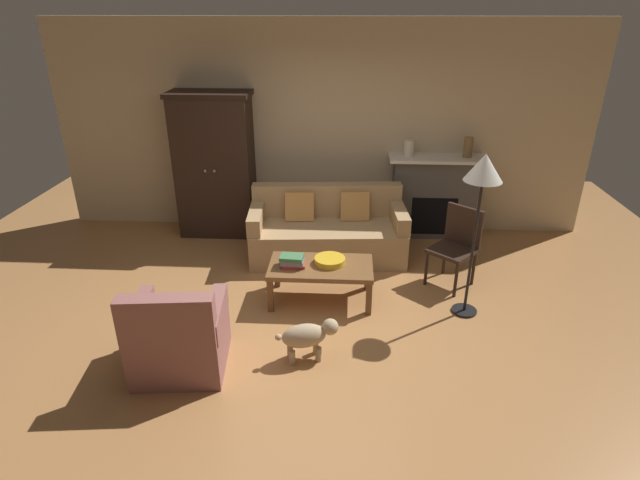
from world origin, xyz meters
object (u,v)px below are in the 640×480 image
object	(u,v)px
fruit_bowl	(330,261)
mantel_vase_bronze	(468,147)
floor_lamp	(483,178)
armchair_near_left	(179,338)
side_chair_wooden	(457,242)
fireplace	(433,196)
book_stack	(292,261)
dog	(308,336)
mantel_vase_cream	(409,148)
armoire	(215,165)
couch	(327,232)
coffee_table	(321,270)

from	to	relation	value
fruit_bowl	mantel_vase_bronze	world-z (taller)	mantel_vase_bronze
mantel_vase_bronze	floor_lamp	distance (m)	2.00
armchair_near_left	side_chair_wooden	distance (m)	3.17
fireplace	book_stack	distance (m)	2.54
mantel_vase_bronze	dog	size ratio (longest dim) A/B	0.46
mantel_vase_bronze	dog	xyz separation A→B (m)	(-1.87, -2.83, -1.00)
fireplace	mantel_vase_cream	bearing A→B (deg)	-177.30
mantel_vase_bronze	side_chair_wooden	world-z (taller)	mantel_vase_bronze
armoire	mantel_vase_bronze	size ratio (longest dim) A/B	7.49
armoire	couch	xyz separation A→B (m)	(1.55, -0.66, -0.65)
couch	mantel_vase_cream	world-z (taller)	mantel_vase_cream
armoire	dog	world-z (taller)	armoire
side_chair_wooden	book_stack	bearing A→B (deg)	-163.94
mantel_vase_bronze	side_chair_wooden	xyz separation A→B (m)	(-0.30, -1.33, -0.74)
fireplace	fruit_bowl	size ratio (longest dim) A/B	3.83
coffee_table	book_stack	bearing A→B (deg)	-171.79
fireplace	side_chair_wooden	xyz separation A→B (m)	(0.08, -1.35, -0.06)
book_stack	floor_lamp	size ratio (longest dim) A/B	0.16
side_chair_wooden	dog	distance (m)	2.19
book_stack	side_chair_wooden	xyz separation A→B (m)	(1.80, 0.52, 0.03)
armoire	coffee_table	world-z (taller)	armoire
mantel_vase_bronze	mantel_vase_cream	bearing A→B (deg)	180.00
couch	book_stack	distance (m)	1.19
couch	dog	xyz separation A→B (m)	(-0.08, -2.11, -0.07)
fireplace	mantel_vase_bronze	xyz separation A→B (m)	(0.38, -0.02, 0.68)
book_stack	mantel_vase_cream	size ratio (longest dim) A/B	1.27
armoire	side_chair_wooden	world-z (taller)	armoire
fruit_bowl	side_chair_wooden	distance (m)	1.48
fruit_bowl	armchair_near_left	world-z (taller)	armchair_near_left
dog	coffee_table	bearing A→B (deg)	86.70
book_stack	dog	xyz separation A→B (m)	(0.24, -0.98, -0.24)
side_chair_wooden	floor_lamp	distance (m)	1.15
coffee_table	floor_lamp	distance (m)	1.88
couch	side_chair_wooden	xyz separation A→B (m)	(1.48, -0.61, 0.19)
mantel_vase_cream	mantel_vase_bronze	world-z (taller)	mantel_vase_bronze
book_stack	mantel_vase_cream	xyz separation A→B (m)	(1.34, 1.85, 0.74)
fireplace	armoire	size ratio (longest dim) A/B	0.65
fruit_bowl	floor_lamp	world-z (taller)	floor_lamp
fruit_bowl	armchair_near_left	xyz separation A→B (m)	(-1.25, -1.27, -0.14)
coffee_table	dog	size ratio (longest dim) A/B	1.97
book_stack	armchair_near_left	bearing A→B (deg)	-126.20
coffee_table	fruit_bowl	distance (m)	0.14
fruit_bowl	dog	distance (m)	1.10
floor_lamp	book_stack	bearing A→B (deg)	176.30
couch	fruit_bowl	distance (m)	1.05
coffee_table	couch	bearing A→B (deg)	88.85
mantel_vase_bronze	coffee_table	bearing A→B (deg)	-135.03
armoire	side_chair_wooden	distance (m)	3.32
couch	coffee_table	size ratio (longest dim) A/B	1.80
mantel_vase_cream	couch	bearing A→B (deg)	-145.06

